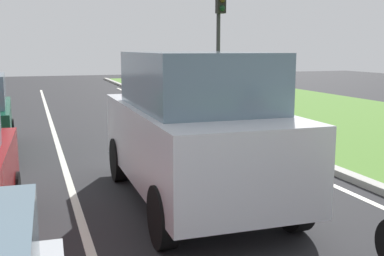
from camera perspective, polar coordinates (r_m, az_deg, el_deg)
The scene contains 7 objects.
ground_plane at distance 12.23m, azimuth -12.53°, elevation -1.69°, with size 60.00×60.00×0.00m, color #262628.
lane_line_center at distance 12.17m, azimuth -15.81°, elevation -1.86°, with size 0.12×32.00×0.01m, color silver.
lane_line_right_edge at distance 13.10m, azimuth 3.31°, elevation -0.72°, with size 0.12×32.00×0.01m, color silver.
grass_verge_right at distance 15.59m, azimuth 20.24°, elevation 0.46°, with size 9.00×48.00×0.06m, color #548433.
curb_right at distance 13.28m, azimuth 5.31°, elevation -0.35°, with size 0.24×48.00×0.12m, color #9E9B93.
car_suv_ahead at distance 7.13m, azimuth 0.15°, elevation 0.09°, with size 2.00×4.52×2.28m.
traffic_light_near_right at distance 17.28m, azimuth 3.33°, elevation 12.35°, with size 0.32×0.50×4.75m.
Camera 1 is at (-1.26, 2.07, 2.34)m, focal length 44.53 mm.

